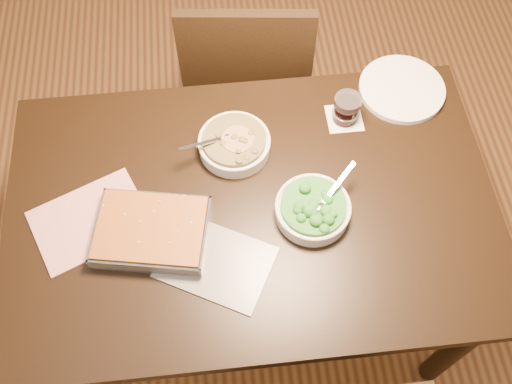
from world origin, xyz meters
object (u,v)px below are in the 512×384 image
Objects in this scene: table at (252,219)px; chair_far at (247,76)px; wine_tumbler at (346,108)px; baking_dish at (152,231)px; stew_bowl at (234,143)px; broccoli_bowl at (313,209)px; dinner_plate at (402,89)px.

chair_far is at bearing 85.73° from table.
table is 15.16× the size of wine_tumbler.
baking_dish is at bearing -150.37° from wine_tumbler.
broccoli_bowl is at bearing -50.68° from stew_bowl.
chair_far reaches higher than dinner_plate.
stew_bowl reaches higher than dinner_plate.
chair_far reaches higher than wine_tumbler.
dinner_plate is (0.35, 0.41, -0.02)m from broccoli_bowl.
chair_far reaches higher than baking_dish.
wine_tumbler is at bearing 64.66° from broccoli_bowl.
broccoli_bowl is 0.62× the size of baking_dish.
stew_bowl reaches higher than table.
dinner_plate reaches higher than table.
baking_dish reaches higher than dinner_plate.
broccoli_bowl is at bearing -115.34° from wine_tumbler.
broccoli_bowl reaches higher than table.
table is 0.68m from chair_far.
broccoli_bowl reaches higher than dinner_plate.
stew_bowl is (-0.03, 0.19, 0.13)m from table.
table is at bearing -145.21° from dinner_plate.
baking_dish is 0.91m from dinner_plate.
table is 0.64m from dinner_plate.
broccoli_bowl is (0.20, -0.24, -0.00)m from stew_bowl.
wine_tumbler reaches higher than stew_bowl.
stew_bowl and broccoli_bowl have the same top height.
stew_bowl is 0.58m from dinner_plate.
table is 1.48× the size of chair_far.
wine_tumbler is 0.34× the size of dinner_plate.
wine_tumbler is at bearing 12.57° from stew_bowl.
wine_tumbler is (0.32, 0.27, 0.15)m from table.
broccoli_bowl is 0.54m from dinner_plate.
table is 6.03× the size of stew_bowl.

